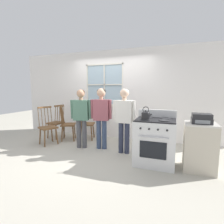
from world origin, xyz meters
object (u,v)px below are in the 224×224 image
object	(u,v)px
chair_center_cluster	(56,123)
person_adult_right	(124,115)
kettle	(146,115)
side_counter	(200,147)
stereo	(202,119)
chair_near_stove	(48,127)
person_teen_center	(101,112)
person_elderly_left	(81,113)
potted_plant	(101,103)
stove	(155,141)
chair_by_window	(67,124)
chair_near_wall	(86,124)

from	to	relation	value
chair_center_cluster	person_adult_right	distance (m)	2.46
person_adult_right	kettle	distance (m)	0.78
person_adult_right	kettle	size ratio (longest dim) A/B	6.18
side_counter	stereo	distance (m)	0.54
person_adult_right	kettle	xyz separation A→B (m)	(0.58, -0.51, 0.10)
chair_near_stove	person_teen_center	xyz separation A→B (m)	(1.54, 0.16, 0.47)
person_teen_center	person_adult_right	bearing A→B (deg)	-20.66
person_elderly_left	chair_center_cluster	bearing A→B (deg)	140.39
person_elderly_left	stereo	size ratio (longest dim) A/B	4.44
chair_near_stove	stereo	xyz separation A→B (m)	(3.74, -0.35, 0.52)
chair_near_stove	stereo	distance (m)	3.79
chair_center_cluster	potted_plant	distance (m)	1.51
stove	side_counter	xyz separation A→B (m)	(0.82, -0.01, -0.02)
side_counter	person_adult_right	bearing A→B (deg)	166.25
chair_near_stove	side_counter	bearing A→B (deg)	-68.07
potted_plant	stove	bearing A→B (deg)	-39.61
chair_by_window	side_counter	world-z (taller)	chair_by_window
chair_near_stove	kettle	world-z (taller)	kettle
chair_center_cluster	potted_plant	world-z (taller)	potted_plant
stove	potted_plant	bearing A→B (deg)	140.39
chair_by_window	stereo	size ratio (longest dim) A/B	3.06
chair_near_stove	person_elderly_left	size ratio (longest dim) A/B	0.69
person_adult_right	kettle	bearing A→B (deg)	-43.87
chair_near_stove	potted_plant	world-z (taller)	potted_plant
person_teen_center	stereo	distance (m)	2.25
person_teen_center	stereo	bearing A→B (deg)	-24.20
person_teen_center	kettle	world-z (taller)	person_teen_center
chair_near_stove	person_teen_center	distance (m)	1.62
potted_plant	chair_by_window	bearing A→B (deg)	-137.95
chair_center_cluster	kettle	xyz separation A→B (m)	(2.94, -1.07, 0.55)
chair_near_stove	kettle	distance (m)	2.84
stove	stereo	xyz separation A→B (m)	(0.82, -0.03, 0.51)
person_teen_center	side_counter	bearing A→B (deg)	-23.69
chair_near_wall	potted_plant	world-z (taller)	potted_plant
chair_center_cluster	person_elderly_left	world-z (taller)	person_elderly_left
chair_center_cluster	chair_near_stove	bearing A→B (deg)	23.23
person_teen_center	side_counter	world-z (taller)	person_teen_center
person_adult_right	stereo	size ratio (longest dim) A/B	4.49
side_counter	potted_plant	bearing A→B (deg)	149.95
person_elderly_left	side_counter	bearing A→B (deg)	-22.89
chair_by_window	side_counter	bearing A→B (deg)	-129.34
person_teen_center	kettle	size ratio (longest dim) A/B	6.24
chair_near_stove	person_elderly_left	world-z (taller)	person_elderly_left
chair_by_window	person_teen_center	world-z (taller)	person_teen_center
stove	side_counter	distance (m)	0.82
chair_near_wall	person_elderly_left	bearing A→B (deg)	-177.38
person_adult_right	stove	bearing A→B (deg)	-29.07
person_adult_right	stereo	bearing A→B (deg)	-17.00
person_adult_right	person_teen_center	bearing A→B (deg)	167.94
chair_center_cluster	stereo	xyz separation A→B (m)	(3.93, -0.96, 0.52)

